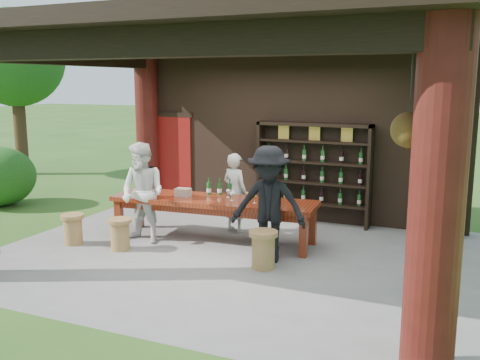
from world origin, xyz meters
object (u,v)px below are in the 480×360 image
at_px(napkin_basket, 183,192).
at_px(guest_woman, 143,193).
at_px(stool_near_right, 263,249).
at_px(wine_shelf, 313,173).
at_px(guest_man, 269,204).
at_px(tasting_table, 214,205).
at_px(stool_near_left, 120,233).
at_px(stool_far_left, 73,228).
at_px(host, 235,192).

bearing_deg(napkin_basket, guest_woman, -137.55).
height_order(stool_near_right, napkin_basket, napkin_basket).
xyz_separation_m(wine_shelf, guest_man, (0.00, -2.46, -0.09)).
xyz_separation_m(wine_shelf, tasting_table, (-1.23, -1.85, -0.35)).
height_order(wine_shelf, tasting_table, wine_shelf).
relative_size(stool_near_left, guest_woman, 0.30).
relative_size(wine_shelf, napkin_basket, 8.54).
relative_size(stool_far_left, napkin_basket, 1.98).
relative_size(stool_far_left, guest_woman, 0.30).
bearing_deg(napkin_basket, guest_man, -17.18).
height_order(stool_near_left, guest_woman, guest_woman).
relative_size(stool_near_left, host, 0.36).
height_order(stool_near_left, stool_near_right, stool_near_right).
relative_size(stool_near_left, stool_near_right, 0.91).
bearing_deg(stool_far_left, tasting_table, 28.00).
distance_m(tasting_table, host, 0.72).
bearing_deg(guest_man, stool_near_left, -176.07).
xyz_separation_m(tasting_table, guest_woman, (-1.08, -0.52, 0.22)).
distance_m(tasting_table, guest_woman, 1.22).
relative_size(tasting_table, stool_near_right, 6.36).
height_order(stool_near_left, stool_far_left, stool_near_left).
height_order(wine_shelf, stool_far_left, wine_shelf).
height_order(guest_woman, napkin_basket, guest_woman).
bearing_deg(wine_shelf, guest_man, -89.99).
bearing_deg(tasting_table, stool_near_left, -138.54).
xyz_separation_m(stool_near_right, napkin_basket, (-1.85, 0.91, 0.52)).
bearing_deg(stool_near_left, stool_far_left, -175.86).
bearing_deg(host, stool_near_left, 71.94).
xyz_separation_m(tasting_table, stool_far_left, (-2.11, -1.12, -0.36)).
height_order(tasting_table, stool_near_left, tasting_table).
bearing_deg(stool_near_right, stool_near_left, -177.85).
relative_size(guest_woman, napkin_basket, 6.61).
bearing_deg(guest_woman, wine_shelf, 53.56).
bearing_deg(host, stool_far_left, 57.74).
height_order(tasting_table, guest_man, guest_man).
xyz_separation_m(wine_shelf, stool_far_left, (-3.34, -2.97, -0.71)).
bearing_deg(guest_woman, stool_near_right, -2.70).
xyz_separation_m(guest_man, napkin_basket, (-1.80, 0.56, -0.07)).
bearing_deg(stool_near_right, napkin_basket, 153.82).
xyz_separation_m(stool_far_left, guest_woman, (1.03, 0.60, 0.59)).
xyz_separation_m(tasting_table, stool_near_left, (-1.19, -1.06, -0.36)).
bearing_deg(guest_man, stool_far_left, -177.78).
bearing_deg(stool_near_left, wine_shelf, 50.16).
bearing_deg(tasting_table, stool_near_right, -36.80).
bearing_deg(guest_man, host, 124.34).
distance_m(tasting_table, stool_near_right, 1.64).
bearing_deg(tasting_table, stool_far_left, -152.00).
xyz_separation_m(stool_near_left, stool_far_left, (-0.91, -0.07, -0.00)).
xyz_separation_m(tasting_table, napkin_basket, (-0.57, -0.05, 0.18)).
height_order(wine_shelf, guest_man, wine_shelf).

